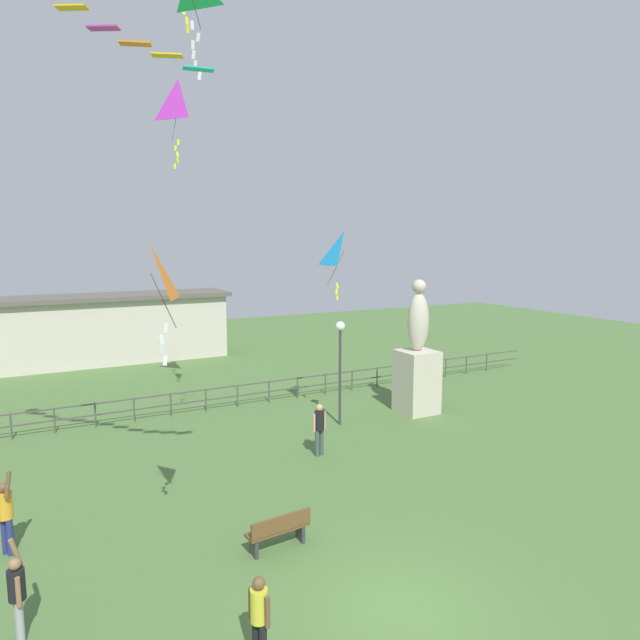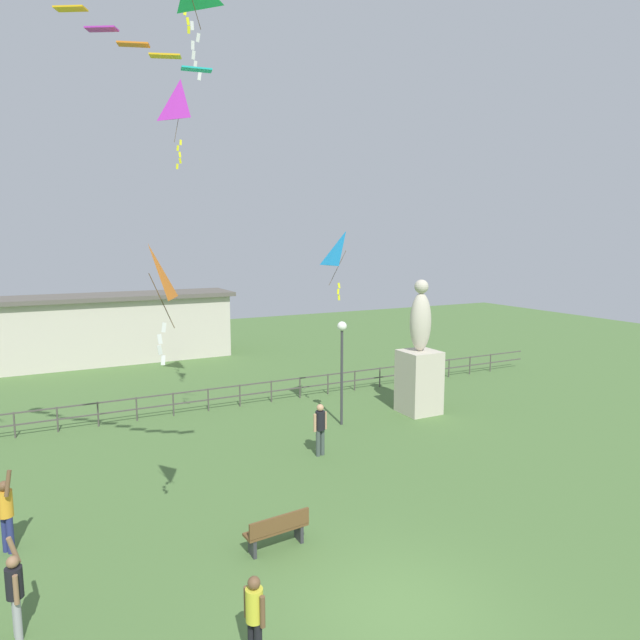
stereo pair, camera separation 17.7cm
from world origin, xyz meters
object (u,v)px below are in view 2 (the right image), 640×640
lamppost (342,349)px  park_bench (277,530)px  person_2 (6,510)px  statue_monument (419,366)px  kite_1 (346,252)px  kite_6 (181,104)px  person_1 (255,614)px  person_0 (320,426)px  kite_3 (150,278)px  person_3 (15,590)px

lamppost → park_bench: (-5.57, -6.94, -2.47)m
person_2 → statue_monument: bearing=16.1°
person_2 → kite_1: 13.03m
kite_6 → park_bench: bearing=-93.7°
person_2 → person_1: bearing=-56.7°
statue_monument → park_bench: (-9.12, -6.84, -1.47)m
person_1 → statue_monument: bearing=42.5°
kite_1 → person_0: bearing=-134.6°
lamppost → person_0: 3.76m
lamppost → statue_monument: bearing=-1.7°
kite_3 → kite_6: kite_6 is taller
lamppost → park_bench: size_ratio=2.60×
lamppost → kite_6: bearing=144.6°
person_1 → person_2: 6.84m
lamppost → kite_6: (-4.89, 3.47, 9.03)m
person_1 → person_3: person_3 is taller
park_bench → person_3: bearing=-173.6°
park_bench → kite_3: 6.31m
statue_monument → person_2: 15.19m
kite_1 → kite_6: (-4.92, 3.67, 5.40)m
statue_monument → person_0: statue_monument is taller
lamppost → person_1: (-7.26, -10.01, -2.03)m
person_3 → person_2: bearing=94.5°
lamppost → person_2: (-11.01, -4.30, -1.94)m
statue_monument → kite_6: size_ratio=1.69×
person_2 → kite_3: kite_3 is taller
park_bench → kite_3: (-2.52, 0.30, 5.77)m
person_0 → person_2: person_2 is taller
person_1 → person_3: (-3.50, 2.49, 0.01)m
statue_monument → lamppost: bearing=178.3°
park_bench → person_1: (-1.69, -3.07, 0.44)m
person_2 → lamppost: bearing=21.3°
park_bench → kite_1: size_ratio=0.63×
person_2 → person_3: (0.25, -3.22, -0.08)m
person_0 → kite_1: kite_1 is taller
statue_monument → person_0: bearing=-158.1°
person_0 → person_2: (-8.87, -1.90, -0.00)m
person_1 → kite_1: kite_1 is taller
statue_monument → kite_1: size_ratio=2.24×
kite_3 → kite_6: (3.21, 10.11, 5.72)m
park_bench → person_3: (-5.19, -0.58, 0.45)m
person_0 → person_2: bearing=-167.9°
statue_monument → person_1: statue_monument is taller
person_0 → kite_6: size_ratio=0.54×
person_1 → kite_6: 17.60m
person_3 → kite_6: bearing=61.9°
person_0 → kite_6: (-2.74, 5.87, 10.97)m
statue_monument → kite_6: bearing=157.0°
statue_monument → kite_3: size_ratio=2.27×
statue_monument → kite_3: kite_3 is taller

